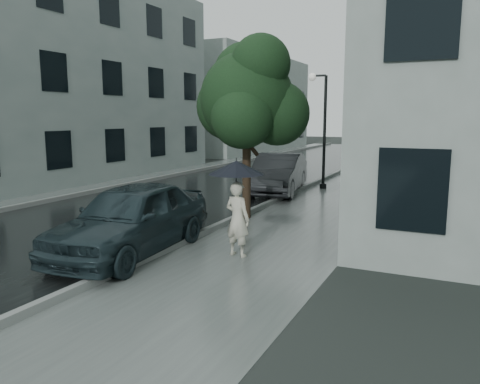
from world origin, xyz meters
The scene contains 14 objects.
ground centered at (0.00, 0.00, 0.00)m, with size 120.00×120.00×0.00m, color black.
sidewalk centered at (0.25, 12.00, 0.00)m, with size 3.50×60.00×0.01m, color slate.
kerb_near centered at (-1.57, 12.00, 0.07)m, with size 0.15×60.00×0.15m, color slate.
asphalt_road centered at (-5.08, 12.00, 0.00)m, with size 6.85×60.00×0.00m, color black.
kerb_far centered at (-8.57, 12.00, 0.07)m, with size 0.15×60.00×0.15m, color slate.
sidewalk_far centered at (-9.50, 12.00, 0.00)m, with size 1.70×60.00×0.01m, color #4C5451.
building_far_a centered at (-13.77, 8.00, 4.75)m, with size 7.02×20.00×9.50m.
building_far_b centered at (-13.77, 30.00, 4.00)m, with size 7.02×18.00×8.00m.
pedestrian centered at (-0.06, 1.27, 0.80)m, with size 0.57×0.38×1.57m, color beige.
umbrella centered at (-0.07, 1.23, 1.88)m, with size 1.55×1.55×1.13m.
street_tree centered at (-1.45, 4.86, 3.43)m, with size 3.40×3.09×5.09m.
lamp_post centered at (-1.11, 11.20, 2.66)m, with size 0.85×0.34×4.61m.
car_near centered at (-2.20, 0.50, 0.77)m, with size 1.79×4.46×1.52m, color #1C2B30.
car_far centered at (-2.20, 9.30, 0.76)m, with size 1.59×4.55×1.50m, color #25272A.
Camera 1 is at (4.04, -7.30, 2.90)m, focal length 35.00 mm.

